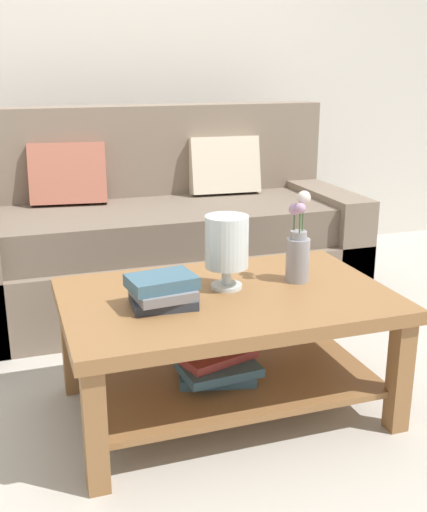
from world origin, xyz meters
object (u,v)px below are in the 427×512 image
(coffee_table, at_px, (226,328))
(book_stack_main, at_px, (162,291))
(flower_pitcher, at_px, (298,249))
(glass_hurricane_vase, at_px, (227,244))
(couch, at_px, (161,238))

(coffee_table, relative_size, book_stack_main, 4.88)
(book_stack_main, relative_size, flower_pitcher, 0.69)
(glass_hurricane_vase, bearing_deg, flower_pitcher, -2.17)
(couch, bearing_deg, glass_hurricane_vase, -91.78)
(couch, distance_m, book_stack_main, 1.31)
(couch, xyz_separation_m, coffee_table, (-0.06, -1.22, -0.02))
(coffee_table, relative_size, glass_hurricane_vase, 4.31)
(couch, xyz_separation_m, book_stack_main, (-0.31, -1.26, 0.17))
(coffee_table, height_order, flower_pitcher, flower_pitcher)
(coffee_table, height_order, book_stack_main, book_stack_main)
(coffee_table, distance_m, book_stack_main, 0.32)
(coffee_table, relative_size, flower_pitcher, 3.39)
(coffee_table, bearing_deg, flower_pitcher, 8.68)
(flower_pitcher, bearing_deg, book_stack_main, -171.16)
(book_stack_main, height_order, flower_pitcher, flower_pitcher)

